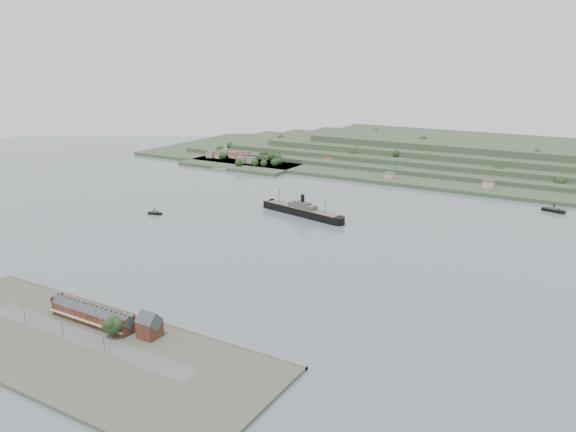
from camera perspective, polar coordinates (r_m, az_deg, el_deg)
The scene contains 10 objects.
ground at distance 435.61m, azimuth -1.45°, elevation -2.66°, with size 1400.00×1400.00×0.00m, color slate.
near_shore at distance 305.82m, azimuth -20.64°, elevation -12.06°, with size 220.00×80.00×2.60m.
terrace_row at distance 320.74m, azimuth -19.30°, elevation -9.40°, with size 55.60×9.80×11.07m.
gabled_building at distance 297.17m, azimuth -13.91°, elevation -10.74°, with size 10.40×10.18×14.09m.
far_peninsula at distance 777.88m, azimuth 15.88°, elevation 6.00°, with size 760.00×309.00×30.00m.
steamship at distance 508.52m, azimuth 1.13°, elevation 0.61°, with size 95.87×31.00×23.25m.
tugboat at distance 523.64m, azimuth -13.36°, elevation 0.30°, with size 13.49×6.52×5.87m.
ferry_west at distance 729.31m, azimuth -7.24°, elevation 5.01°, with size 16.47×10.39×6.01m.
ferry_east at distance 572.85m, azimuth 25.37°, elevation 0.55°, with size 21.16×10.45×7.65m.
fig_tree at distance 300.45m, azimuth -17.43°, elevation -10.54°, with size 10.35×8.96×11.55m.
Camera 1 is at (217.91, -350.26, 139.96)m, focal length 35.00 mm.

